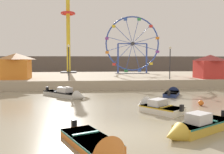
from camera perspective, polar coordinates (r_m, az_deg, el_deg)
name	(u,v)px	position (r m, az deg, el deg)	size (l,w,h in m)	color
ground_plane	(122,134)	(12.36, 2.28, -13.24)	(240.00, 240.00, 0.00)	gray
quay_promenade	(98,79)	(38.71, -3.42, -0.41)	(110.00, 20.24, 1.16)	#B7A88E
distant_town_skyline	(94,65)	(59.86, -4.33, 2.78)	(140.00, 3.00, 4.40)	#564C47
motorboat_pale_grey	(67,94)	(23.92, -10.54, -4.01)	(4.79, 4.93, 1.29)	silver
motorboat_white_red_stripe	(154,107)	(17.55, 9.83, -7.05)	(3.42, 3.76, 1.51)	silver
motorboat_mustard_yellow	(196,127)	(12.90, 19.18, -11.14)	(4.60, 3.30, 1.29)	gold
motorboat_navy_blue	(172,93)	(25.94, 14.10, -3.67)	(2.83, 3.86, 1.17)	navy
motorboat_orange_hull	(100,148)	(10.00, -2.79, -16.36)	(3.15, 4.70, 1.41)	orange
ferris_wheel_blue_frame	(132,45)	(43.21, 4.86, 7.58)	(9.66, 1.20, 10.11)	#334CA8
drop_tower_yellow_tower	(68,33)	(46.00, -10.30, 10.15)	(2.80, 2.80, 14.68)	gold
carnival_booth_red_striped	(210,66)	(34.79, 22.18, 2.41)	(3.76, 3.50, 3.13)	red
carnival_booth_orange_canopy	(16,66)	(33.29, -21.67, 2.52)	(3.72, 3.64, 3.31)	orange
promenade_lamp_near	(170,58)	(31.42, 13.56, 4.38)	(0.32, 0.32, 4.15)	#2D2D33
promenade_lamp_far	(69,57)	(29.21, -10.22, 4.59)	(0.32, 0.32, 4.27)	#2D2D33
mooring_buoy_orange	(201,103)	(20.64, 20.27, -5.76)	(0.44, 0.44, 0.44)	orange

